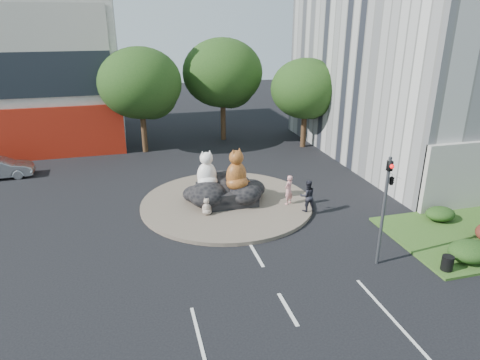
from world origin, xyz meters
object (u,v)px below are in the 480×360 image
at_px(kitten_calico, 207,206).
at_px(pedestrian_dark, 307,196).
at_px(litter_bin, 447,263).
at_px(cat_tabby, 236,169).
at_px(cat_white, 207,169).
at_px(kitten_white, 250,196).
at_px(pedestrian_pink, 289,190).

xyz_separation_m(kitten_calico, pedestrian_dark, (5.45, -1.03, 0.42)).
bearing_deg(litter_bin, cat_tabby, 127.81).
distance_m(cat_white, pedestrian_dark, 5.90).
distance_m(kitten_white, pedestrian_dark, 3.39).
distance_m(kitten_calico, kitten_white, 2.92).
height_order(pedestrian_pink, pedestrian_dark, pedestrian_dark).
bearing_deg(pedestrian_pink, kitten_calico, -34.63).
bearing_deg(kitten_white, pedestrian_pink, -73.84).
bearing_deg(cat_tabby, kitten_calico, -179.74).
relative_size(kitten_calico, litter_bin, 1.49).
bearing_deg(pedestrian_dark, pedestrian_pink, -59.92).
bearing_deg(cat_white, pedestrian_pink, -27.01).
distance_m(cat_tabby, kitten_white, 1.89).
xyz_separation_m(pedestrian_pink, pedestrian_dark, (0.65, -1.16, 0.04)).
relative_size(cat_white, kitten_white, 2.77).
relative_size(kitten_calico, pedestrian_dark, 0.54).
distance_m(cat_white, litter_bin, 13.14).
bearing_deg(cat_tabby, cat_white, 126.37).
xyz_separation_m(cat_white, cat_tabby, (1.56, -0.77, 0.11)).
bearing_deg(litter_bin, pedestrian_dark, 116.64).
xyz_separation_m(cat_tabby, kitten_calico, (-1.95, -1.02, -1.61)).
bearing_deg(cat_white, kitten_white, -25.70).
bearing_deg(litter_bin, cat_white, 131.18).
bearing_deg(kitten_white, cat_white, 108.96).
xyz_separation_m(cat_white, kitten_calico, (-0.38, -1.79, -1.50)).
bearing_deg(cat_tabby, kitten_white, -31.93).
bearing_deg(pedestrian_pink, pedestrian_dark, 83.07).
relative_size(cat_white, pedestrian_pink, 1.26).
distance_m(cat_tabby, pedestrian_pink, 3.24).
bearing_deg(pedestrian_dark, kitten_white, -35.64).
height_order(cat_tabby, pedestrian_pink, cat_tabby).
xyz_separation_m(pedestrian_pink, litter_bin, (4.15, -8.14, -0.62)).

